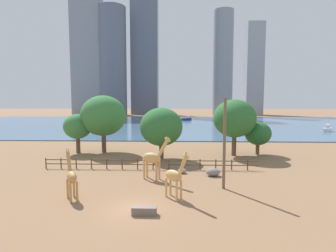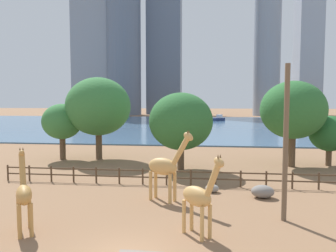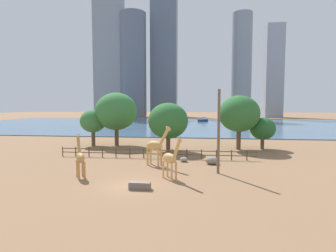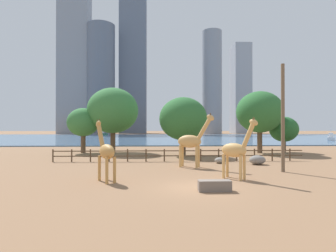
{
  "view_description": "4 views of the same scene",
  "coord_description": "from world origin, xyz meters",
  "px_view_note": "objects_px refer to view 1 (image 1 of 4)",
  "views": [
    {
      "loc": [
        3.3,
        -19.24,
        8.25
      ],
      "look_at": [
        1.02,
        42.11,
        2.51
      ],
      "focal_mm": 28.0,
      "sensor_mm": 36.0,
      "label": 1
    },
    {
      "loc": [
        3.41,
        -13.07,
        6.58
      ],
      "look_at": [
        -3.08,
        41.56,
        2.39
      ],
      "focal_mm": 35.0,
      "sensor_mm": 36.0,
      "label": 2
    },
    {
      "loc": [
        5.78,
        -21.7,
        6.88
      ],
      "look_at": [
        -1.23,
        35.71,
        2.5
      ],
      "focal_mm": 28.0,
      "sensor_mm": 36.0,
      "label": 3
    },
    {
      "loc": [
        -2.25,
        -15.22,
        3.5
      ],
      "look_at": [
        -0.22,
        37.5,
        3.87
      ],
      "focal_mm": 28.0,
      "sensor_mm": 36.0,
      "label": 4
    }
  ],
  "objects_px": {
    "giraffe_young": "(153,158)",
    "boat_sailboat": "(187,119)",
    "giraffe_tall": "(71,176)",
    "tree_center_broad": "(78,127)",
    "giraffe_companion": "(175,176)",
    "tree_left_small": "(235,119)",
    "tree_left_large": "(258,134)",
    "boulder_near_fence": "(213,172)",
    "tree_right_tall": "(161,127)",
    "utility_pole": "(224,144)",
    "boat_tug": "(327,129)",
    "feeding_trough": "(144,211)",
    "boulder_by_pole": "(182,171)",
    "tree_right_small": "(103,116)",
    "boat_ferry": "(114,117)"
  },
  "relations": [
    {
      "from": "giraffe_young",
      "to": "boat_sailboat",
      "type": "bearing_deg",
      "value": 110.76
    },
    {
      "from": "giraffe_tall",
      "to": "tree_center_broad",
      "type": "height_order",
      "value": "tree_center_broad"
    },
    {
      "from": "giraffe_tall",
      "to": "giraffe_young",
      "type": "height_order",
      "value": "giraffe_young"
    },
    {
      "from": "giraffe_companion",
      "to": "tree_left_small",
      "type": "xyz_separation_m",
      "value": [
        8.85,
        18.21,
        3.71
      ]
    },
    {
      "from": "tree_left_large",
      "to": "tree_center_broad",
      "type": "relative_size",
      "value": 0.81
    },
    {
      "from": "boat_sailboat",
      "to": "boulder_near_fence",
      "type": "bearing_deg",
      "value": 45.29
    },
    {
      "from": "tree_left_large",
      "to": "tree_right_tall",
      "type": "distance_m",
      "value": 15.35
    },
    {
      "from": "utility_pole",
      "to": "giraffe_tall",
      "type": "bearing_deg",
      "value": -166.57
    },
    {
      "from": "utility_pole",
      "to": "tree_left_small",
      "type": "distance_m",
      "value": 16.12
    },
    {
      "from": "tree_left_large",
      "to": "boat_tug",
      "type": "bearing_deg",
      "value": 48.02
    },
    {
      "from": "tree_left_large",
      "to": "tree_center_broad",
      "type": "height_order",
      "value": "tree_center_broad"
    },
    {
      "from": "giraffe_companion",
      "to": "boulder_near_fence",
      "type": "xyz_separation_m",
      "value": [
        4.17,
        6.93,
        -1.54
      ]
    },
    {
      "from": "tree_left_large",
      "to": "boat_sailboat",
      "type": "xyz_separation_m",
      "value": [
        -8.64,
        72.05,
        -2.38
      ]
    },
    {
      "from": "feeding_trough",
      "to": "tree_left_large",
      "type": "distance_m",
      "value": 27.17
    },
    {
      "from": "tree_center_broad",
      "to": "boat_tug",
      "type": "height_order",
      "value": "tree_center_broad"
    },
    {
      "from": "giraffe_companion",
      "to": "utility_pole",
      "type": "height_order",
      "value": "utility_pole"
    },
    {
      "from": "giraffe_tall",
      "to": "giraffe_young",
      "type": "bearing_deg",
      "value": -80.12
    },
    {
      "from": "tree_left_large",
      "to": "tree_center_broad",
      "type": "xyz_separation_m",
      "value": [
        -28.54,
        0.29,
        0.98
      ]
    },
    {
      "from": "tree_center_broad",
      "to": "boat_tug",
      "type": "relative_size",
      "value": 1.38
    },
    {
      "from": "boulder_by_pole",
      "to": "feeding_trough",
      "type": "bearing_deg",
      "value": -104.75
    },
    {
      "from": "utility_pole",
      "to": "boat_sailboat",
      "type": "xyz_separation_m",
      "value": [
        -0.52,
        88.49,
        -3.4
      ]
    },
    {
      "from": "tree_right_small",
      "to": "boat_ferry",
      "type": "bearing_deg",
      "value": 102.61
    },
    {
      "from": "giraffe_companion",
      "to": "tree_left_large",
      "type": "bearing_deg",
      "value": 101.49
    },
    {
      "from": "giraffe_young",
      "to": "boulder_by_pole",
      "type": "height_order",
      "value": "giraffe_young"
    },
    {
      "from": "tree_left_small",
      "to": "tree_right_small",
      "type": "bearing_deg",
      "value": 174.93
    },
    {
      "from": "giraffe_tall",
      "to": "boulder_near_fence",
      "type": "xyz_separation_m",
      "value": [
        12.88,
        7.38,
        -1.53
      ]
    },
    {
      "from": "tree_left_large",
      "to": "boat_tug",
      "type": "xyz_separation_m",
      "value": [
        28.16,
        31.29,
        -2.41
      ]
    },
    {
      "from": "giraffe_young",
      "to": "tree_left_small",
      "type": "distance_m",
      "value": 17.32
    },
    {
      "from": "tree_right_tall",
      "to": "tree_left_small",
      "type": "height_order",
      "value": "tree_left_small"
    },
    {
      "from": "giraffe_tall",
      "to": "boat_ferry",
      "type": "xyz_separation_m",
      "value": [
        -22.27,
        106.38,
        -1.14
      ]
    },
    {
      "from": "feeding_trough",
      "to": "tree_right_tall",
      "type": "bearing_deg",
      "value": 89.75
    },
    {
      "from": "boulder_by_pole",
      "to": "tree_center_broad",
      "type": "relative_size",
      "value": 0.16
    },
    {
      "from": "tree_right_tall",
      "to": "tree_right_small",
      "type": "bearing_deg",
      "value": 154.73
    },
    {
      "from": "giraffe_tall",
      "to": "boat_tug",
      "type": "bearing_deg",
      "value": -77.05
    },
    {
      "from": "boat_ferry",
      "to": "boat_sailboat",
      "type": "distance_m",
      "value": 38.04
    },
    {
      "from": "giraffe_young",
      "to": "tree_left_small",
      "type": "relative_size",
      "value": 0.56
    },
    {
      "from": "giraffe_young",
      "to": "tree_right_small",
      "type": "xyz_separation_m",
      "value": [
        -9.44,
        14.62,
        3.66
      ]
    },
    {
      "from": "boulder_by_pole",
      "to": "boat_tug",
      "type": "relative_size",
      "value": 0.22
    },
    {
      "from": "boulder_by_pole",
      "to": "tree_left_small",
      "type": "distance_m",
      "value": 14.18
    },
    {
      "from": "giraffe_tall",
      "to": "boulder_near_fence",
      "type": "bearing_deg",
      "value": -92.97
    },
    {
      "from": "giraffe_companion",
      "to": "giraffe_young",
      "type": "bearing_deg",
      "value": 158.37
    },
    {
      "from": "boulder_near_fence",
      "to": "boat_sailboat",
      "type": "distance_m",
      "value": 84.29
    },
    {
      "from": "giraffe_companion",
      "to": "tree_right_small",
      "type": "relative_size",
      "value": 0.46
    },
    {
      "from": "tree_left_large",
      "to": "giraffe_tall",
      "type": "bearing_deg",
      "value": -137.54
    },
    {
      "from": "giraffe_tall",
      "to": "utility_pole",
      "type": "distance_m",
      "value": 13.9
    },
    {
      "from": "boulder_by_pole",
      "to": "tree_left_large",
      "type": "relative_size",
      "value": 0.2
    },
    {
      "from": "giraffe_young",
      "to": "boat_ferry",
      "type": "relative_size",
      "value": 1.12
    },
    {
      "from": "tree_right_small",
      "to": "tree_left_small",
      "type": "bearing_deg",
      "value": -5.07
    },
    {
      "from": "tree_right_tall",
      "to": "utility_pole",
      "type": "bearing_deg",
      "value": -62.21
    },
    {
      "from": "boulder_by_pole",
      "to": "tree_center_broad",
      "type": "xyz_separation_m",
      "value": [
        -16.58,
        11.56,
        3.96
      ]
    }
  ]
}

